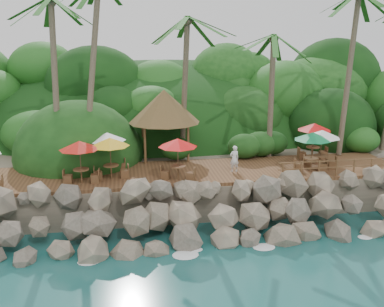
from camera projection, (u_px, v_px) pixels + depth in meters
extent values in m
plane|color=#19514F|center=(211.00, 252.00, 20.84)|extent=(140.00, 140.00, 0.00)
cube|color=gray|center=(173.00, 150.00, 35.83)|extent=(32.00, 25.20, 2.10)
ellipsoid|color=#143811|center=(165.00, 142.00, 43.26)|extent=(44.80, 28.00, 15.40)
cube|color=brown|center=(192.00, 172.00, 26.00)|extent=(26.00, 5.00, 0.20)
ellipsoid|color=white|center=(20.00, 263.00, 19.75)|extent=(1.20, 0.80, 0.06)
ellipsoid|color=white|center=(87.00, 258.00, 20.21)|extent=(1.20, 0.80, 0.06)
ellipsoid|color=white|center=(150.00, 253.00, 20.67)|extent=(1.20, 0.80, 0.06)
ellipsoid|color=white|center=(210.00, 248.00, 21.12)|extent=(1.20, 0.80, 0.06)
ellipsoid|color=white|center=(268.00, 244.00, 21.58)|extent=(1.20, 0.80, 0.06)
ellipsoid|color=white|center=(323.00, 240.00, 22.04)|extent=(1.20, 0.80, 0.06)
ellipsoid|color=white|center=(377.00, 235.00, 22.49)|extent=(1.20, 0.80, 0.06)
cylinder|color=brown|center=(55.00, 86.00, 25.54)|extent=(0.49, 1.69, 10.09)
cylinder|color=brown|center=(92.00, 75.00, 25.89)|extent=(1.78, 2.71, 11.13)
cylinder|color=brown|center=(185.00, 90.00, 28.16)|extent=(0.73, 1.31, 9.11)
ellipsoid|color=#23601E|center=(184.00, 17.00, 26.98)|extent=(6.00, 6.00, 2.40)
cylinder|color=brown|center=(271.00, 98.00, 28.20)|extent=(0.58, 0.62, 8.01)
ellipsoid|color=#23601E|center=(274.00, 36.00, 27.16)|extent=(6.00, 6.00, 2.40)
cylinder|color=brown|center=(349.00, 76.00, 28.57)|extent=(1.33, 1.30, 10.72)
cylinder|color=brown|center=(145.00, 146.00, 27.21)|extent=(0.16, 0.16, 2.40)
cylinder|color=brown|center=(188.00, 144.00, 27.64)|extent=(0.16, 0.16, 2.40)
cylinder|color=brown|center=(143.00, 136.00, 29.88)|extent=(0.16, 0.16, 2.40)
cylinder|color=brown|center=(182.00, 135.00, 30.31)|extent=(0.16, 0.16, 2.40)
cone|color=brown|center=(164.00, 106.00, 28.17)|extent=(4.78, 4.78, 2.20)
cylinder|color=brown|center=(178.00, 173.00, 24.25)|extent=(0.09, 0.09, 0.79)
cylinder|color=brown|center=(178.00, 166.00, 24.15)|extent=(0.89, 0.89, 0.05)
cylinder|color=brown|center=(178.00, 160.00, 24.05)|extent=(0.05, 0.05, 2.34)
cone|color=red|center=(178.00, 143.00, 23.79)|extent=(2.24, 2.24, 0.48)
cube|color=brown|center=(166.00, 175.00, 24.45)|extent=(0.58, 0.58, 0.49)
cube|color=brown|center=(191.00, 176.00, 24.14)|extent=(0.58, 0.58, 0.49)
cylinder|color=brown|center=(109.00, 165.00, 25.75)|extent=(0.09, 0.09, 0.79)
cylinder|color=brown|center=(108.00, 159.00, 25.65)|extent=(0.89, 0.89, 0.05)
cylinder|color=brown|center=(108.00, 153.00, 25.55)|extent=(0.05, 0.05, 2.34)
cone|color=white|center=(107.00, 136.00, 25.29)|extent=(2.24, 2.24, 0.48)
cube|color=brown|center=(96.00, 169.00, 25.51)|extent=(0.54, 0.54, 0.49)
cube|color=brown|center=(121.00, 166.00, 26.07)|extent=(0.54, 0.54, 0.49)
cylinder|color=brown|center=(64.00, 163.00, 26.13)|extent=(0.09, 0.09, 0.79)
cylinder|color=brown|center=(63.00, 157.00, 26.03)|extent=(0.89, 0.89, 0.05)
cylinder|color=brown|center=(63.00, 151.00, 25.93)|extent=(0.05, 0.05, 2.34)
cone|color=red|center=(61.00, 135.00, 25.67)|extent=(2.24, 2.24, 0.48)
cube|color=brown|center=(52.00, 168.00, 25.79)|extent=(0.59, 0.59, 0.49)
cube|color=brown|center=(76.00, 164.00, 26.55)|extent=(0.59, 0.59, 0.49)
cylinder|color=brown|center=(320.00, 162.00, 26.45)|extent=(0.09, 0.09, 0.79)
cylinder|color=brown|center=(320.00, 156.00, 26.34)|extent=(0.89, 0.89, 0.05)
cylinder|color=brown|center=(321.00, 150.00, 26.25)|extent=(0.05, 0.05, 2.34)
cone|color=white|center=(322.00, 134.00, 25.99)|extent=(2.24, 2.24, 0.48)
cube|color=brown|center=(307.00, 164.00, 26.57)|extent=(0.55, 0.55, 0.49)
cube|color=brown|center=(332.00, 165.00, 26.40)|extent=(0.55, 0.55, 0.49)
cylinder|color=brown|center=(82.00, 176.00, 23.67)|extent=(0.09, 0.09, 0.79)
cylinder|color=brown|center=(81.00, 169.00, 23.56)|extent=(0.89, 0.89, 0.05)
cylinder|color=brown|center=(81.00, 163.00, 23.47)|extent=(0.05, 0.05, 2.34)
cone|color=#BA150B|center=(79.00, 145.00, 23.21)|extent=(2.24, 2.24, 0.48)
cube|color=brown|center=(68.00, 179.00, 23.64)|extent=(0.47, 0.47, 0.49)
cube|color=brown|center=(95.00, 178.00, 23.78)|extent=(0.47, 0.47, 0.49)
cylinder|color=brown|center=(311.00, 165.00, 25.84)|extent=(0.09, 0.09, 0.79)
cylinder|color=brown|center=(311.00, 158.00, 25.74)|extent=(0.89, 0.89, 0.05)
cylinder|color=brown|center=(312.00, 152.00, 25.64)|extent=(0.05, 0.05, 2.34)
cone|color=#0C713B|center=(313.00, 136.00, 25.38)|extent=(2.24, 2.24, 0.48)
cube|color=brown|center=(298.00, 167.00, 25.89)|extent=(0.52, 0.52, 0.49)
cube|color=brown|center=(323.00, 167.00, 25.87)|extent=(0.52, 0.52, 0.49)
cylinder|color=brown|center=(111.00, 172.00, 24.42)|extent=(0.09, 0.09, 0.79)
cylinder|color=brown|center=(111.00, 165.00, 24.32)|extent=(0.89, 0.89, 0.05)
cylinder|color=brown|center=(111.00, 159.00, 24.22)|extent=(0.05, 0.05, 2.34)
cone|color=gold|center=(110.00, 142.00, 23.96)|extent=(2.24, 2.24, 0.48)
cube|color=brown|center=(98.00, 176.00, 24.28)|extent=(0.49, 0.49, 0.49)
cube|color=brown|center=(124.00, 174.00, 24.64)|extent=(0.49, 0.49, 0.49)
cylinder|color=brown|center=(312.00, 153.00, 28.56)|extent=(0.09, 0.09, 0.79)
cylinder|color=brown|center=(313.00, 147.00, 28.46)|extent=(0.89, 0.89, 0.05)
cylinder|color=brown|center=(313.00, 142.00, 28.36)|extent=(0.05, 0.05, 2.34)
cone|color=red|center=(314.00, 127.00, 28.10)|extent=(2.24, 2.24, 0.48)
cube|color=brown|center=(302.00, 155.00, 28.51)|extent=(0.46, 0.46, 0.49)
cube|color=brown|center=(323.00, 155.00, 28.69)|extent=(0.46, 0.46, 0.49)
cylinder|color=brown|center=(283.00, 171.00, 24.35)|extent=(0.10, 0.10, 1.00)
cylinder|color=brown|center=(301.00, 170.00, 24.51)|extent=(0.10, 0.10, 1.00)
cylinder|color=brown|center=(319.00, 169.00, 24.68)|extent=(0.10, 0.10, 1.00)
cylinder|color=brown|center=(337.00, 168.00, 24.85)|extent=(0.10, 0.10, 1.00)
cylinder|color=brown|center=(354.00, 167.00, 25.02)|extent=(0.10, 0.10, 1.00)
cylinder|color=brown|center=(371.00, 166.00, 25.18)|extent=(0.10, 0.10, 1.00)
cube|color=brown|center=(346.00, 160.00, 24.82)|extent=(8.30, 0.06, 0.06)
cube|color=brown|center=(345.00, 167.00, 24.92)|extent=(8.30, 0.06, 0.06)
imported|color=white|center=(234.00, 159.00, 25.60)|extent=(0.65, 0.48, 1.63)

